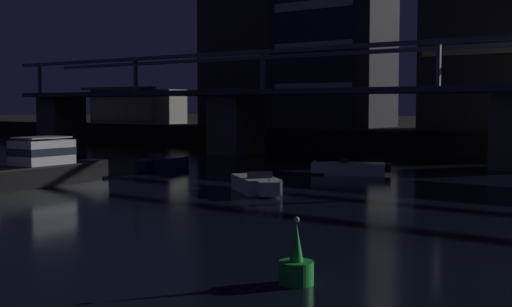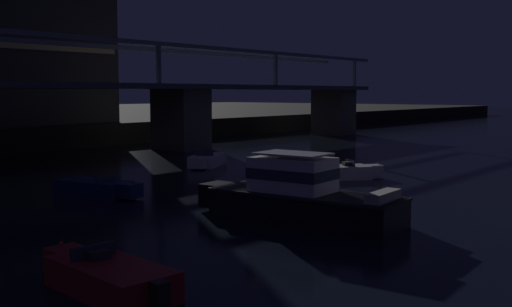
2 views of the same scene
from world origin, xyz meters
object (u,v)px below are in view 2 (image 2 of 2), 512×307
cabin_cruiser_near_left (298,195)px  speedboat_mid_right (340,172)px  speedboat_mid_left (207,160)px  speedboat_near_right (97,188)px  river_bridge (55,106)px  speedboat_near_center (106,276)px

cabin_cruiser_near_left → speedboat_mid_right: cabin_cruiser_near_left is taller
speedboat_mid_left → speedboat_near_right: bearing=-160.4°
cabin_cruiser_near_left → speedboat_mid_left: cabin_cruiser_near_left is taller
river_bridge → speedboat_near_right: river_bridge is taller
cabin_cruiser_near_left → speedboat_mid_right: (11.76, 5.15, -0.64)m
cabin_cruiser_near_left → speedboat_near_center: bearing=-172.9°
river_bridge → speedboat_near_center: size_ratio=16.25×
river_bridge → speedboat_mid_right: (5.54, -21.69, -3.79)m
speedboat_near_center → speedboat_mid_right: 23.35m
speedboat_near_center → speedboat_mid_right: size_ratio=1.13×
cabin_cruiser_near_left → speedboat_mid_right: size_ratio=1.99×
speedboat_near_center → speedboat_near_right: bearing=54.3°
speedboat_near_right → river_bridge: bearing=63.4°
cabin_cruiser_near_left → speedboat_near_center: 10.77m
cabin_cruiser_near_left → speedboat_near_center: (-10.67, -1.33, -0.64)m
speedboat_near_center → speedboat_mid_left: 28.12m
speedboat_near_center → cabin_cruiser_near_left: bearing=7.1°
river_bridge → speedboat_near_right: 17.61m
river_bridge → speedboat_mid_left: bearing=-64.2°
river_bridge → speedboat_mid_right: 22.71m
cabin_cruiser_near_left → speedboat_mid_left: 19.72m
cabin_cruiser_near_left → speedboat_near_right: cabin_cruiser_near_left is taller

